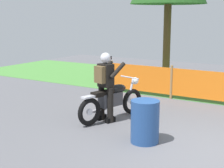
# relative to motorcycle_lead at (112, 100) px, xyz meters

# --- Properties ---
(ground) EXTENTS (24.00, 24.00, 0.02)m
(ground) POSITION_rel_motorcycle_lead_xyz_m (2.62, -0.80, -0.50)
(ground) COLOR #5B5B60
(motorcycle_lead) EXTENTS (0.81, 2.08, 1.00)m
(motorcycle_lead) POSITION_rel_motorcycle_lead_xyz_m (0.00, 0.00, 0.00)
(motorcycle_lead) COLOR black
(motorcycle_lead) RESTS_ON ground
(rider_lead) EXTENTS (0.65, 0.76, 1.69)m
(rider_lead) POSITION_rel_motorcycle_lead_xyz_m (-0.06, -0.22, 0.47)
(rider_lead) COLOR black
(rider_lead) RESTS_ON ground
(oil_drum) EXTENTS (0.58, 0.58, 0.88)m
(oil_drum) POSITION_rel_motorcycle_lead_xyz_m (1.39, -1.00, -0.05)
(oil_drum) COLOR navy
(oil_drum) RESTS_ON ground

